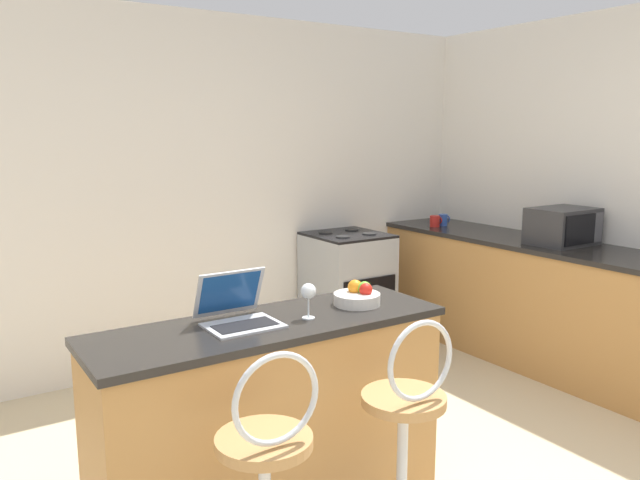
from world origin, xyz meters
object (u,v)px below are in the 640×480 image
mug_red (435,221)px  fruit_bowl (358,296)px  stove_range (347,290)px  wine_glass_tall (308,293)px  microwave (563,226)px  mug_blue (443,220)px  laptop (237,311)px  bar_stool_far (405,447)px

mug_red → fruit_bowl: (-2.03, -1.61, -0.01)m
stove_range → mug_red: bearing=-7.1°
mug_red → wine_glass_tall: bearing=-144.4°
microwave → mug_blue: size_ratio=4.66×
laptop → mug_red: size_ratio=2.96×
stove_range → bar_stool_far: bearing=-120.5°
laptop → fruit_bowl: 0.61m
microwave → mug_red: size_ratio=4.53×
mug_red → fruit_bowl: bearing=-141.4°
stove_range → wine_glass_tall: size_ratio=5.94×
stove_range → mug_blue: (0.95, -0.10, 0.52)m
wine_glass_tall → fruit_bowl: size_ratio=0.71×
stove_range → wine_glass_tall: wine_glass_tall is taller
mug_red → mug_blue: 0.10m
microwave → stove_range: 1.72m
mug_red → mug_blue: (0.10, 0.00, 0.00)m
laptop → microwave: 2.85m
laptop → mug_red: bearing=30.8°
bar_stool_far → mug_blue: bearing=43.4°
bar_stool_far → stove_range: size_ratio=1.11×
mug_blue → mug_red: bearing=-177.4°
stove_range → mug_blue: bearing=-6.1°
mug_blue → laptop: bearing=-150.1°
fruit_bowl → bar_stool_far: bearing=-106.7°
bar_stool_far → mug_red: size_ratio=10.07×
microwave → mug_blue: (-0.08, 1.14, -0.08)m
laptop → mug_blue: bearing=29.9°
microwave → wine_glass_tall: (-2.52, -0.54, -0.02)m
laptop → mug_blue: laptop is taller
bar_stool_far → laptop: size_ratio=3.41×
bar_stool_far → mug_red: bar_stool_far is taller
mug_red → wine_glass_tall: (-2.34, -1.68, 0.07)m
laptop → wine_glass_tall: 0.32m
mug_red → wine_glass_tall: size_ratio=0.66×
bar_stool_far → wine_glass_tall: bearing=107.5°
microwave → fruit_bowl: (-2.20, -0.48, -0.09)m
laptop → fruit_bowl: (0.61, -0.04, -0.02)m
mug_red → wine_glass_tall: wine_glass_tall is taller
wine_glass_tall → bar_stool_far: bearing=-72.5°
bar_stool_far → mug_red: 3.12m
fruit_bowl → stove_range: bearing=55.7°
microwave → wine_glass_tall: microwave is taller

